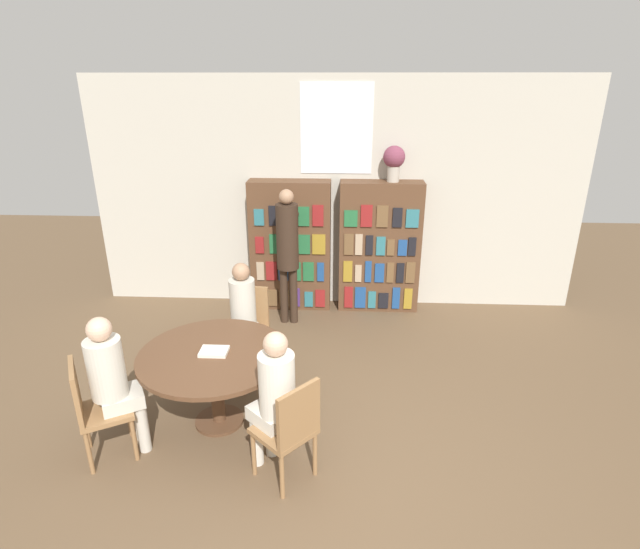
{
  "coord_description": "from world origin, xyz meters",
  "views": [
    {
      "loc": [
        0.12,
        -2.77,
        2.95
      ],
      "look_at": [
        -0.12,
        2.01,
        1.05
      ],
      "focal_mm": 28.0,
      "sensor_mm": 36.0,
      "label": 1
    }
  ],
  "objects_px": {
    "chair_left_side": "(248,324)",
    "seated_reader_left": "(242,314)",
    "bookshelf_right": "(379,247)",
    "reading_table": "(214,364)",
    "librarian_standing": "(288,245)",
    "seated_reader_right": "(274,393)",
    "chair_far_side": "(290,427)",
    "bookshelf_left": "(291,246)",
    "seated_reader_back": "(113,377)",
    "flower_vase": "(394,160)",
    "chair_near_camera": "(94,406)"
  },
  "relations": [
    {
      "from": "bookshelf_right",
      "to": "librarian_standing",
      "type": "relative_size",
      "value": 1.0
    },
    {
      "from": "chair_near_camera",
      "to": "bookshelf_right",
      "type": "bearing_deg",
      "value": 111.56
    },
    {
      "from": "bookshelf_right",
      "to": "flower_vase",
      "type": "height_order",
      "value": "flower_vase"
    },
    {
      "from": "chair_near_camera",
      "to": "seated_reader_back",
      "type": "xyz_separation_m",
      "value": [
        0.15,
        0.09,
        0.22
      ]
    },
    {
      "from": "flower_vase",
      "to": "seated_reader_left",
      "type": "height_order",
      "value": "flower_vase"
    },
    {
      "from": "chair_near_camera",
      "to": "librarian_standing",
      "type": "distance_m",
      "value": 2.9
    },
    {
      "from": "reading_table",
      "to": "seated_reader_left",
      "type": "height_order",
      "value": "seated_reader_left"
    },
    {
      "from": "bookshelf_left",
      "to": "chair_far_side",
      "type": "xyz_separation_m",
      "value": [
        0.33,
        -3.22,
        -0.36
      ]
    },
    {
      "from": "reading_table",
      "to": "chair_near_camera",
      "type": "relative_size",
      "value": 1.47
    },
    {
      "from": "bookshelf_right",
      "to": "chair_left_side",
      "type": "height_order",
      "value": "bookshelf_right"
    },
    {
      "from": "chair_near_camera",
      "to": "chair_far_side",
      "type": "relative_size",
      "value": 1.0
    },
    {
      "from": "chair_far_side",
      "to": "librarian_standing",
      "type": "xyz_separation_m",
      "value": [
        -0.31,
        2.72,
        0.54
      ]
    },
    {
      "from": "bookshelf_left",
      "to": "seated_reader_right",
      "type": "distance_m",
      "value": 3.11
    },
    {
      "from": "bookshelf_right",
      "to": "chair_left_side",
      "type": "xyz_separation_m",
      "value": [
        -1.47,
        -1.56,
        -0.36
      ]
    },
    {
      "from": "chair_left_side",
      "to": "seated_reader_left",
      "type": "bearing_deg",
      "value": 90.0
    },
    {
      "from": "bookshelf_right",
      "to": "reading_table",
      "type": "relative_size",
      "value": 1.32
    },
    {
      "from": "librarian_standing",
      "to": "flower_vase",
      "type": "bearing_deg",
      "value": 21.5
    },
    {
      "from": "flower_vase",
      "to": "chair_near_camera",
      "type": "height_order",
      "value": "flower_vase"
    },
    {
      "from": "chair_far_side",
      "to": "seated_reader_left",
      "type": "relative_size",
      "value": 0.72
    },
    {
      "from": "bookshelf_left",
      "to": "bookshelf_right",
      "type": "height_order",
      "value": "same"
    },
    {
      "from": "chair_near_camera",
      "to": "chair_left_side",
      "type": "xyz_separation_m",
      "value": [
        0.97,
        1.48,
        0.0
      ]
    },
    {
      "from": "chair_far_side",
      "to": "seated_reader_back",
      "type": "relative_size",
      "value": 0.71
    },
    {
      "from": "chair_near_camera",
      "to": "seated_reader_left",
      "type": "xyz_separation_m",
      "value": [
        0.95,
        1.3,
        0.2
      ]
    },
    {
      "from": "flower_vase",
      "to": "chair_left_side",
      "type": "bearing_deg",
      "value": -135.6
    },
    {
      "from": "seated_reader_back",
      "to": "bookshelf_left",
      "type": "bearing_deg",
      "value": 129.66
    },
    {
      "from": "flower_vase",
      "to": "chair_near_camera",
      "type": "xyz_separation_m",
      "value": [
        -2.57,
        -3.05,
        -1.5
      ]
    },
    {
      "from": "bookshelf_left",
      "to": "seated_reader_right",
      "type": "relative_size",
      "value": 1.39
    },
    {
      "from": "bookshelf_left",
      "to": "chair_left_side",
      "type": "bearing_deg",
      "value": -100.71
    },
    {
      "from": "chair_left_side",
      "to": "bookshelf_right",
      "type": "bearing_deg",
      "value": -126.92
    },
    {
      "from": "bookshelf_right",
      "to": "flower_vase",
      "type": "distance_m",
      "value": 1.14
    },
    {
      "from": "bookshelf_right",
      "to": "chair_far_side",
      "type": "height_order",
      "value": "bookshelf_right"
    },
    {
      "from": "librarian_standing",
      "to": "seated_reader_back",
      "type": "bearing_deg",
      "value": -114.87
    },
    {
      "from": "chair_left_side",
      "to": "seated_reader_right",
      "type": "distance_m",
      "value": 1.63
    },
    {
      "from": "librarian_standing",
      "to": "chair_left_side",
      "type": "bearing_deg",
      "value": -106.62
    },
    {
      "from": "seated_reader_right",
      "to": "bookshelf_right",
      "type": "bearing_deg",
      "value": 24.84
    },
    {
      "from": "librarian_standing",
      "to": "bookshelf_left",
      "type": "bearing_deg",
      "value": 92.46
    },
    {
      "from": "bookshelf_right",
      "to": "reading_table",
      "type": "distance_m",
      "value": 3.01
    },
    {
      "from": "seated_reader_back",
      "to": "flower_vase",
      "type": "bearing_deg",
      "value": 111.07
    },
    {
      "from": "chair_far_side",
      "to": "seated_reader_back",
      "type": "bearing_deg",
      "value": 121.95
    },
    {
      "from": "librarian_standing",
      "to": "seated_reader_left",
      "type": "bearing_deg",
      "value": -105.19
    },
    {
      "from": "chair_far_side",
      "to": "flower_vase",
      "type": "bearing_deg",
      "value": 25.51
    },
    {
      "from": "bookshelf_left",
      "to": "librarian_standing",
      "type": "height_order",
      "value": "bookshelf_left"
    },
    {
      "from": "chair_far_side",
      "to": "librarian_standing",
      "type": "height_order",
      "value": "librarian_standing"
    },
    {
      "from": "bookshelf_right",
      "to": "chair_left_side",
      "type": "distance_m",
      "value": 2.18
    },
    {
      "from": "flower_vase",
      "to": "chair_left_side",
      "type": "xyz_separation_m",
      "value": [
        -1.6,
        -1.57,
        -1.5
      ]
    },
    {
      "from": "bookshelf_right",
      "to": "bookshelf_left",
      "type": "bearing_deg",
      "value": 179.99
    },
    {
      "from": "reading_table",
      "to": "chair_left_side",
      "type": "height_order",
      "value": "chair_left_side"
    },
    {
      "from": "reading_table",
      "to": "librarian_standing",
      "type": "height_order",
      "value": "librarian_standing"
    },
    {
      "from": "seated_reader_right",
      "to": "seated_reader_left",
      "type": "bearing_deg",
      "value": 63.05
    },
    {
      "from": "seated_reader_left",
      "to": "librarian_standing",
      "type": "relative_size",
      "value": 0.72
    }
  ]
}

